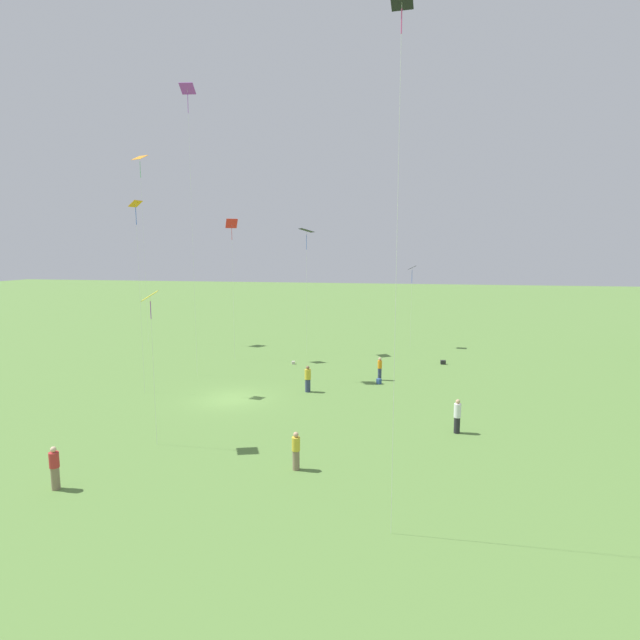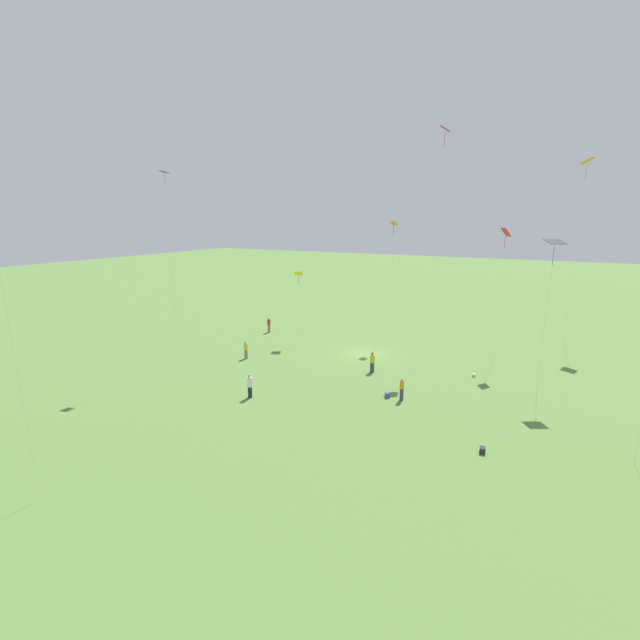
{
  "view_description": "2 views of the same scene",
  "coord_description": "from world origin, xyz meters",
  "px_view_note": "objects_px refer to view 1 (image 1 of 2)",
  "views": [
    {
      "loc": [
        30.1,
        11.71,
        9.62
      ],
      "look_at": [
        5.99,
        7.09,
        6.23
      ],
      "focal_mm": 28.0,
      "sensor_mm": 36.0,
      "label": 1
    },
    {
      "loc": [
        -15.06,
        38.22,
        13.13
      ],
      "look_at": [
        1.25,
        7.32,
        4.87
      ],
      "focal_mm": 24.0,
      "sensor_mm": 36.0,
      "label": 2
    }
  ],
  "objects_px": {
    "kite_1": "(401,57)",
    "kite_7": "(232,229)",
    "picnic_bag_1": "(293,363)",
    "kite_2": "(140,164)",
    "kite_6": "(412,271)",
    "picnic_bag_0": "(379,381)",
    "person_0": "(457,416)",
    "person_4": "(308,379)",
    "kite_0": "(150,300)",
    "kite_9": "(306,233)",
    "picnic_bag_2": "(443,362)",
    "kite_4": "(136,216)",
    "person_3": "(55,468)",
    "kite_5": "(188,105)",
    "person_2": "(296,451)",
    "person_1": "(380,369)"
  },
  "relations": [
    {
      "from": "kite_1",
      "to": "kite_5",
      "type": "bearing_deg",
      "value": -2.43
    },
    {
      "from": "kite_4",
      "to": "picnic_bag_2",
      "type": "height_order",
      "value": "kite_4"
    },
    {
      "from": "person_4",
      "to": "picnic_bag_2",
      "type": "height_order",
      "value": "person_4"
    },
    {
      "from": "person_0",
      "to": "person_4",
      "type": "height_order",
      "value": "person_0"
    },
    {
      "from": "kite_0",
      "to": "picnic_bag_0",
      "type": "relative_size",
      "value": 19.52
    },
    {
      "from": "person_3",
      "to": "kite_7",
      "type": "bearing_deg",
      "value": 118.19
    },
    {
      "from": "kite_0",
      "to": "kite_4",
      "type": "relative_size",
      "value": 0.6
    },
    {
      "from": "person_3",
      "to": "kite_5",
      "type": "bearing_deg",
      "value": 121.83
    },
    {
      "from": "kite_1",
      "to": "picnic_bag_0",
      "type": "height_order",
      "value": "kite_1"
    },
    {
      "from": "person_3",
      "to": "person_4",
      "type": "distance_m",
      "value": 17.31
    },
    {
      "from": "kite_7",
      "to": "kite_0",
      "type": "bearing_deg",
      "value": 112.98
    },
    {
      "from": "kite_6",
      "to": "picnic_bag_2",
      "type": "xyz_separation_m",
      "value": [
        7.59,
        2.87,
        -7.5
      ]
    },
    {
      "from": "kite_2",
      "to": "kite_5",
      "type": "xyz_separation_m",
      "value": [
        12.28,
        11.17,
        1.8
      ]
    },
    {
      "from": "kite_7",
      "to": "picnic_bag_0",
      "type": "bearing_deg",
      "value": 169.3
    },
    {
      "from": "picnic_bag_1",
      "to": "kite_1",
      "type": "bearing_deg",
      "value": 21.2
    },
    {
      "from": "kite_7",
      "to": "kite_9",
      "type": "height_order",
      "value": "kite_7"
    },
    {
      "from": "kite_7",
      "to": "person_3",
      "type": "bearing_deg",
      "value": 107.35
    },
    {
      "from": "person_1",
      "to": "picnic_bag_0",
      "type": "distance_m",
      "value": 1.28
    },
    {
      "from": "person_4",
      "to": "kite_7",
      "type": "bearing_deg",
      "value": 61.94
    },
    {
      "from": "kite_4",
      "to": "person_2",
      "type": "bearing_deg",
      "value": 112.84
    },
    {
      "from": "kite_6",
      "to": "kite_7",
      "type": "relative_size",
      "value": 0.66
    },
    {
      "from": "kite_2",
      "to": "kite_6",
      "type": "distance_m",
      "value": 29.55
    },
    {
      "from": "kite_1",
      "to": "kite_7",
      "type": "distance_m",
      "value": 29.97
    },
    {
      "from": "person_0",
      "to": "kite_4",
      "type": "xyz_separation_m",
      "value": [
        -3.99,
        -20.5,
        10.96
      ]
    },
    {
      "from": "person_4",
      "to": "picnic_bag_0",
      "type": "distance_m",
      "value": 5.61
    },
    {
      "from": "kite_7",
      "to": "picnic_bag_0",
      "type": "relative_size",
      "value": 31.26
    },
    {
      "from": "picnic_bag_1",
      "to": "picnic_bag_2",
      "type": "bearing_deg",
      "value": 100.56
    },
    {
      "from": "person_0",
      "to": "kite_7",
      "type": "xyz_separation_m",
      "value": [
        -15.24,
        -18.16,
        10.63
      ]
    },
    {
      "from": "person_4",
      "to": "picnic_bag_1",
      "type": "relative_size",
      "value": 5.41
    },
    {
      "from": "person_2",
      "to": "kite_9",
      "type": "distance_m",
      "value": 27.66
    },
    {
      "from": "person_0",
      "to": "kite_1",
      "type": "distance_m",
      "value": 18.04
    },
    {
      "from": "kite_6",
      "to": "kite_5",
      "type": "bearing_deg",
      "value": 3.13
    },
    {
      "from": "kite_9",
      "to": "picnic_bag_2",
      "type": "bearing_deg",
      "value": -84.36
    },
    {
      "from": "kite_4",
      "to": "person_3",
      "type": "bearing_deg",
      "value": 76.27
    },
    {
      "from": "person_3",
      "to": "picnic_bag_1",
      "type": "xyz_separation_m",
      "value": [
        -23.91,
        4.04,
        -0.78
      ]
    },
    {
      "from": "picnic_bag_1",
      "to": "kite_6",
      "type": "bearing_deg",
      "value": 135.51
    },
    {
      "from": "person_3",
      "to": "picnic_bag_1",
      "type": "relative_size",
      "value": 5.36
    },
    {
      "from": "person_1",
      "to": "kite_2",
      "type": "height_order",
      "value": "kite_2"
    },
    {
      "from": "kite_0",
      "to": "picnic_bag_1",
      "type": "relative_size",
      "value": 22.88
    },
    {
      "from": "person_0",
      "to": "kite_9",
      "type": "relative_size",
      "value": 0.16
    },
    {
      "from": "kite_1",
      "to": "kite_2",
      "type": "relative_size",
      "value": 0.89
    },
    {
      "from": "person_3",
      "to": "picnic_bag_2",
      "type": "height_order",
      "value": "person_3"
    },
    {
      "from": "person_0",
      "to": "kite_5",
      "type": "bearing_deg",
      "value": -39.39
    },
    {
      "from": "person_1",
      "to": "picnic_bag_2",
      "type": "xyz_separation_m",
      "value": [
        -6.36,
        4.97,
        -0.71
      ]
    },
    {
      "from": "kite_2",
      "to": "kite_9",
      "type": "distance_m",
      "value": 19.25
    },
    {
      "from": "person_1",
      "to": "person_3",
      "type": "relative_size",
      "value": 0.96
    },
    {
      "from": "person_3",
      "to": "kite_6",
      "type": "distance_m",
      "value": 37.19
    },
    {
      "from": "picnic_bag_1",
      "to": "kite_2",
      "type": "bearing_deg",
      "value": -111.98
    },
    {
      "from": "kite_0",
      "to": "kite_7",
      "type": "height_order",
      "value": "kite_7"
    },
    {
      "from": "kite_2",
      "to": "kite_4",
      "type": "relative_size",
      "value": 1.5
    }
  ]
}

